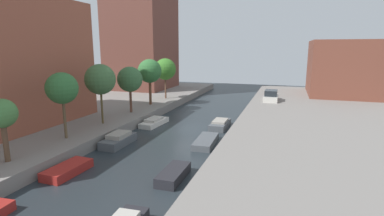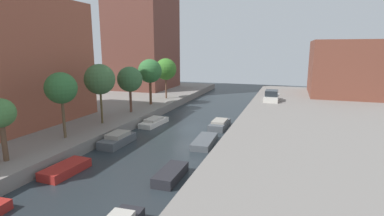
# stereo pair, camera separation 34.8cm
# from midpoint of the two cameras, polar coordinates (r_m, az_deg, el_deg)

# --- Properties ---
(ground_plane) EXTENTS (84.00, 84.00, 0.00)m
(ground_plane) POSITION_cam_midpoint_polar(r_m,az_deg,el_deg) (30.74, -1.04, -4.12)
(ground_plane) COLOR #232B30
(quay_left) EXTENTS (20.00, 64.00, 1.00)m
(quay_left) POSITION_cam_midpoint_polar(r_m,az_deg,el_deg) (38.24, -22.72, -1.15)
(quay_left) COLOR gray
(quay_left) RESTS_ON ground_plane
(quay_right) EXTENTS (20.00, 64.00, 1.00)m
(quay_right) POSITION_cam_midpoint_polar(r_m,az_deg,el_deg) (29.36, 27.84, -5.22)
(quay_right) COLOR gray
(quay_right) RESTS_ON ground_plane
(apartment_tower_far) EXTENTS (10.00, 11.53, 27.95)m
(apartment_tower_far) POSITION_cam_midpoint_polar(r_m,az_deg,el_deg) (56.30, -9.47, 18.15)
(apartment_tower_far) COLOR brown
(apartment_tower_far) RESTS_ON quay_left
(low_block_right) EXTENTS (10.00, 12.53, 8.50)m
(low_block_right) POSITION_cam_midpoint_polar(r_m,az_deg,el_deg) (52.55, 27.60, 6.88)
(low_block_right) COLOR brown
(low_block_right) RESTS_ON quay_right
(street_tree_0) EXTENTS (1.87, 1.87, 4.16)m
(street_tree_0) POSITION_cam_midpoint_polar(r_m,az_deg,el_deg) (22.30, -32.73, -1.02)
(street_tree_0) COLOR brown
(street_tree_0) RESTS_ON quay_left
(street_tree_1) EXTENTS (2.53, 2.53, 5.41)m
(street_tree_1) POSITION_cam_midpoint_polar(r_m,az_deg,el_deg) (25.78, -23.67, 3.52)
(street_tree_1) COLOR brown
(street_tree_1) RESTS_ON quay_left
(street_tree_2) EXTENTS (2.94, 2.94, 5.82)m
(street_tree_2) POSITION_cam_midpoint_polar(r_m,az_deg,el_deg) (29.69, -17.12, 5.32)
(street_tree_2) COLOR brown
(street_tree_2) RESTS_ON quay_left
(street_tree_3) EXTENTS (2.87, 2.87, 5.26)m
(street_tree_3) POSITION_cam_midpoint_polar(r_m,az_deg,el_deg) (34.38, -11.67, 5.45)
(street_tree_3) COLOR brown
(street_tree_3) RESTS_ON quay_left
(street_tree_4) EXTENTS (3.07, 3.07, 5.93)m
(street_tree_4) POSITION_cam_midpoint_polar(r_m,az_deg,el_deg) (38.81, -7.90, 7.06)
(street_tree_4) COLOR brown
(street_tree_4) RESTS_ON quay_left
(street_tree_5) EXTENTS (3.13, 3.13, 5.87)m
(street_tree_5) POSITION_cam_midpoint_polar(r_m,az_deg,el_deg) (43.42, -4.88, 7.49)
(street_tree_5) COLOR brown
(street_tree_5) RESTS_ON quay_left
(parked_car) EXTENTS (1.92, 4.32, 1.54)m
(parked_car) POSITION_cam_midpoint_polar(r_m,az_deg,el_deg) (43.00, 15.37, 2.18)
(parked_car) COLOR beige
(parked_car) RESTS_ON quay_right
(moored_boat_left_1) EXTENTS (1.70, 3.43, 0.59)m
(moored_boat_left_1) POSITION_cam_midpoint_polar(r_m,az_deg,el_deg) (21.82, -22.87, -10.86)
(moored_boat_left_1) COLOR maroon
(moored_boat_left_1) RESTS_ON ground_plane
(moored_boat_left_2) EXTENTS (1.64, 3.79, 1.06)m
(moored_boat_left_2) POSITION_cam_midpoint_polar(r_m,az_deg,el_deg) (26.56, -13.87, -5.97)
(moored_boat_left_2) COLOR #4C5156
(moored_boat_left_2) RESTS_ON ground_plane
(moored_boat_left_3) EXTENTS (1.78, 4.27, 0.81)m
(moored_boat_left_3) POSITION_cam_midpoint_polar(r_m,az_deg,el_deg) (32.54, -7.08, -2.70)
(moored_boat_left_3) COLOR beige
(moored_boat_left_3) RESTS_ON ground_plane
(moored_boat_right_1) EXTENTS (1.34, 3.27, 0.65)m
(moored_boat_right_1) POSITION_cam_midpoint_polar(r_m,az_deg,el_deg) (19.39, -3.62, -12.70)
(moored_boat_right_1) COLOR #232328
(moored_boat_right_1) RESTS_ON ground_plane
(moored_boat_right_2) EXTENTS (1.77, 4.30, 0.54)m
(moored_boat_right_2) POSITION_cam_midpoint_polar(r_m,az_deg,el_deg) (25.94, 2.83, -6.48)
(moored_boat_right_2) COLOR #4C5156
(moored_boat_right_2) RESTS_ON ground_plane
(moored_boat_right_3) EXTENTS (1.56, 4.05, 0.86)m
(moored_boat_right_3) POSITION_cam_midpoint_polar(r_m,az_deg,el_deg) (31.35, 5.70, -3.15)
(moored_boat_right_3) COLOR #4C5156
(moored_boat_right_3) RESTS_ON ground_plane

